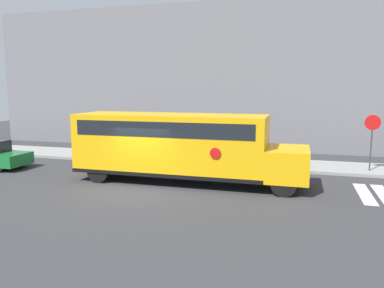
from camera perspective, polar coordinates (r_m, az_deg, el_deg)
name	(u,v)px	position (r m, az deg, el deg)	size (l,w,h in m)	color
ground_plane	(136,190)	(15.70, -8.48, -6.94)	(60.00, 60.00, 0.00)	#333335
sidewalk_strip	(183,160)	(21.61, -1.35, -2.38)	(44.00, 3.00, 0.15)	gray
building_backdrop	(210,78)	(27.50, 2.71, 10.05)	(32.00, 4.00, 9.80)	slate
school_bus	(179,143)	(16.54, -2.06, 0.08)	(10.15, 2.57, 3.02)	#EAA80F
stop_sign	(372,135)	(20.09, 25.72, 1.27)	(0.73, 0.10, 2.89)	#38383A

